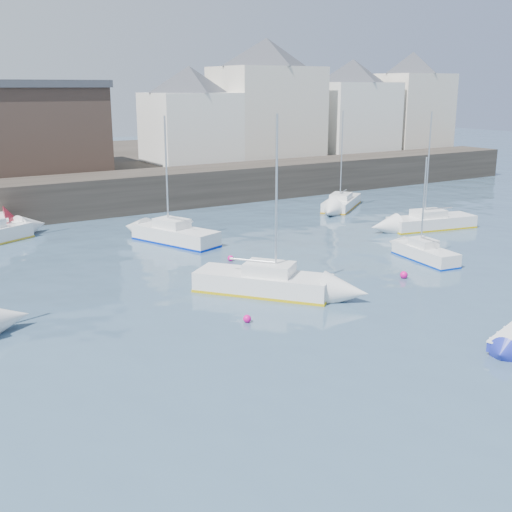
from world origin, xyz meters
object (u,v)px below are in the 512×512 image
buoy_near (247,322)px  buoy_mid (404,278)px  sailboat_c (425,253)px  sailboat_d (431,222)px  buoy_far (231,261)px  sailboat_g (342,202)px  sailboat_b (264,282)px  sailboat_f (175,234)px

buoy_near → buoy_mid: size_ratio=0.88×
sailboat_c → sailboat_d: 9.13m
sailboat_d → buoy_far: (-16.61, -0.03, -0.50)m
buoy_near → buoy_far: 10.15m
sailboat_g → buoy_near: 28.05m
sailboat_b → buoy_mid: 7.94m
sailboat_g → buoy_near: bearing=-137.7°
sailboat_d → sailboat_f: size_ratio=1.01×
sailboat_g → buoy_near: size_ratio=22.62×
sailboat_d → buoy_far: 16.62m
sailboat_g → buoy_far: (-16.32, -9.75, -0.45)m
sailboat_b → sailboat_f: 11.89m
sailboat_b → sailboat_g: 23.92m
sailboat_c → buoy_far: size_ratio=17.24×
sailboat_b → buoy_near: (-2.80, -3.06, -0.57)m
sailboat_g → buoy_mid: sailboat_g is taller
sailboat_d → buoy_near: sailboat_d is taller
sailboat_f → buoy_near: size_ratio=22.91×
sailboat_b → buoy_far: (1.60, 6.09, -0.57)m
sailboat_f → buoy_near: 15.35m
sailboat_b → buoy_near: size_ratio=24.54×
buoy_near → buoy_far: buoy_near is taller
sailboat_b → sailboat_g: (17.93, 15.84, -0.11)m
sailboat_f → sailboat_g: 17.63m
sailboat_c → sailboat_g: sailboat_g is taller
sailboat_g → buoy_near: (-20.73, -18.89, -0.45)m
sailboat_g → buoy_mid: size_ratio=19.82×
sailboat_b → sailboat_f: bearing=86.4°
buoy_near → sailboat_g: bearing=42.3°
sailboat_b → sailboat_f: sailboat_b is taller
sailboat_d → buoy_mid: (-10.52, -7.96, -0.50)m
buoy_near → buoy_far: (4.41, 9.15, 0.00)m
sailboat_b → buoy_mid: bearing=-13.5°
sailboat_g → buoy_far: sailboat_g is taller
sailboat_b → sailboat_c: bearing=0.7°
sailboat_c → sailboat_g: size_ratio=0.75×
buoy_mid → sailboat_c: bearing=28.6°
sailboat_c → sailboat_f: 15.79m
sailboat_b → sailboat_c: 11.32m
buoy_far → sailboat_c: bearing=-31.5°
buoy_mid → buoy_far: size_ratio=1.16×
sailboat_b → buoy_far: size_ratio=24.99×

